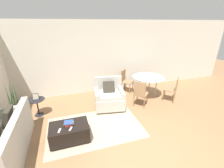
# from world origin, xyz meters

# --- Properties ---
(ground_plane) EXTENTS (20.00, 20.00, 0.00)m
(ground_plane) POSITION_xyz_m (0.00, 0.00, 0.00)
(ground_plane) COLOR #936B47
(wall_back) EXTENTS (12.00, 0.06, 2.75)m
(wall_back) POSITION_xyz_m (0.00, 3.28, 1.38)
(wall_back) COLOR beige
(wall_back) RESTS_ON ground_plane
(area_rug) EXTENTS (2.48, 1.56, 0.01)m
(area_rug) POSITION_xyz_m (-0.84, 0.95, 0.00)
(area_rug) COLOR tan
(area_rug) RESTS_ON ground_plane
(couch) EXTENTS (0.84, 1.95, 0.92)m
(couch) POSITION_xyz_m (-2.80, 0.58, 0.31)
(couch) COLOR #B2ADA3
(couch) RESTS_ON ground_plane
(armchair) EXTENTS (1.04, 0.96, 0.98)m
(armchair) POSITION_xyz_m (-0.17, 1.86, 0.37)
(armchair) COLOR #B2ADA3
(armchair) RESTS_ON ground_plane
(ottoman) EXTENTS (0.90, 0.56, 0.42)m
(ottoman) POSITION_xyz_m (-1.51, 0.68, 0.23)
(ottoman) COLOR black
(ottoman) RESTS_ON ground_plane
(book_stack) EXTENTS (0.24, 0.20, 0.07)m
(book_stack) POSITION_xyz_m (-1.50, 0.71, 0.45)
(book_stack) COLOR #B72D28
(book_stack) RESTS_ON ottoman
(tv_remote_primary) EXTENTS (0.08, 0.15, 0.01)m
(tv_remote_primary) POSITION_xyz_m (-1.71, 0.55, 0.42)
(tv_remote_primary) COLOR #B7B7BC
(tv_remote_primary) RESTS_ON ottoman
(tv_remote_secondary) EXTENTS (0.10, 0.14, 0.01)m
(tv_remote_secondary) POSITION_xyz_m (-1.47, 0.53, 0.42)
(tv_remote_secondary) COLOR #B7B7BC
(tv_remote_secondary) RESTS_ON ottoman
(potted_plant) EXTENTS (0.39, 0.39, 1.25)m
(potted_plant) POSITION_xyz_m (-2.90, 1.96, 0.25)
(potted_plant) COLOR brown
(potted_plant) RESTS_ON ground_plane
(side_table) EXTENTS (0.47, 0.47, 0.54)m
(side_table) POSITION_xyz_m (-2.36, 2.05, 0.38)
(side_table) COLOR black
(side_table) RESTS_ON ground_plane
(picture_frame) EXTENTS (0.17, 0.07, 0.19)m
(picture_frame) POSITION_xyz_m (-2.36, 2.05, 0.63)
(picture_frame) COLOR black
(picture_frame) RESTS_ON side_table
(dining_table) EXTENTS (1.17, 1.17, 0.78)m
(dining_table) POSITION_xyz_m (1.46, 2.23, 0.69)
(dining_table) COLOR #99A8AD
(dining_table) RESTS_ON ground_plane
(dining_chair_near_left) EXTENTS (0.59, 0.59, 0.90)m
(dining_chair_near_left) POSITION_xyz_m (0.82, 1.59, 0.52)
(dining_chair_near_left) COLOR #93704C
(dining_chair_near_left) RESTS_ON ground_plane
(dining_chair_near_right) EXTENTS (0.59, 0.59, 0.90)m
(dining_chair_near_right) POSITION_xyz_m (2.10, 1.59, 0.52)
(dining_chair_near_right) COLOR #93704C
(dining_chair_near_right) RESTS_ON ground_plane
(dining_chair_far_left) EXTENTS (0.59, 0.59, 0.90)m
(dining_chair_far_left) POSITION_xyz_m (0.82, 2.87, 0.52)
(dining_chair_far_left) COLOR #93704C
(dining_chair_far_left) RESTS_ON ground_plane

